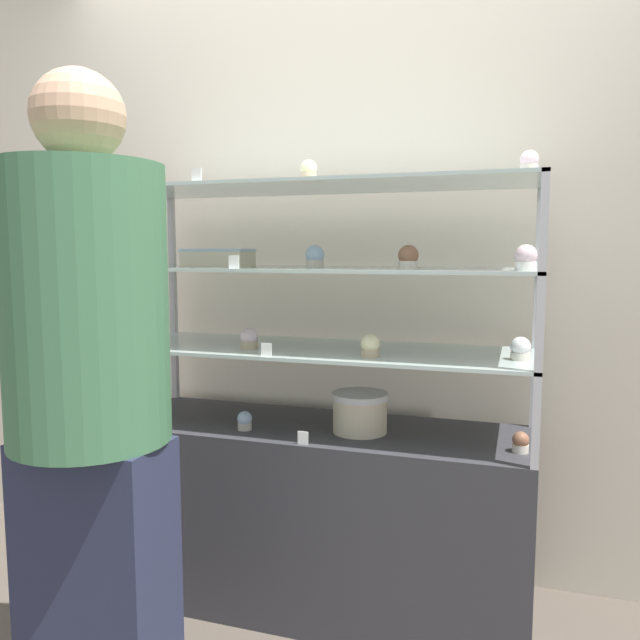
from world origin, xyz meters
The scene contains 27 objects.
ground_plane centered at (0.00, 0.00, 0.00)m, with size 20.00×20.00×0.00m, color brown.
back_wall centered at (0.00, 0.39, 1.30)m, with size 8.00×0.05×2.60m.
display_base centered at (0.00, 0.00, 0.34)m, with size 1.50×0.49×0.68m.
display_riser_lower centered at (0.00, 0.00, 0.95)m, with size 1.50×0.49×0.29m.
display_riser_middle centered at (0.00, 0.00, 1.24)m, with size 1.50×0.49×0.29m.
display_riser_upper centered at (0.00, 0.00, 1.53)m, with size 1.50×0.49×0.29m.
layer_cake_centerpiece centered at (0.16, -0.03, 0.75)m, with size 0.20×0.20×0.14m.
sheet_cake_frosted centered at (-0.40, 0.00, 1.29)m, with size 0.25×0.14×0.07m.
cupcake_0 centered at (-0.68, -0.06, 0.71)m, with size 0.05×0.05×0.07m.
cupcake_1 centered at (-0.24, -0.13, 0.71)m, with size 0.05×0.05×0.07m.
cupcake_2 centered at (0.70, -0.09, 0.71)m, with size 0.05×0.05×0.07m.
price_tag_0 centered at (0.01, -0.22, 0.70)m, with size 0.04×0.00×0.04m.
cupcake_3 centered at (-0.69, -0.10, 1.00)m, with size 0.06×0.06×0.08m.
cupcake_4 centered at (-0.24, -0.09, 1.00)m, with size 0.06×0.06×0.08m.
cupcake_5 centered at (0.22, -0.13, 1.00)m, with size 0.06×0.06×0.08m.
cupcake_6 centered at (0.69, -0.04, 1.00)m, with size 0.06×0.06×0.08m.
price_tag_1 centered at (-0.11, -0.22, 0.99)m, with size 0.04×0.00×0.04m.
cupcake_7 centered at (-0.68, -0.06, 1.29)m, with size 0.07×0.07×0.08m.
cupcake_8 centered at (-0.01, -0.04, 1.29)m, with size 0.07×0.07×0.08m.
cupcake_9 centered at (0.33, -0.11, 1.29)m, with size 0.07×0.07×0.08m.
cupcake_10 centered at (0.69, -0.13, 1.29)m, with size 0.07×0.07×0.08m.
price_tag_2 centered at (-0.23, -0.22, 1.28)m, with size 0.04×0.00×0.04m.
cupcake_11 centered at (-0.69, -0.06, 1.58)m, with size 0.06×0.06×0.07m.
cupcake_12 centered at (0.00, -0.12, 1.58)m, with size 0.06×0.06×0.07m.
cupcake_13 centered at (0.69, -0.10, 1.58)m, with size 0.06×0.06×0.07m.
price_tag_3 centered at (-0.36, -0.22, 1.57)m, with size 0.04×0.00×0.04m.
customer_figure centered at (-0.38, -0.78, 0.94)m, with size 0.41×0.41×1.76m.
Camera 1 is at (0.68, -2.11, 1.31)m, focal length 35.00 mm.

